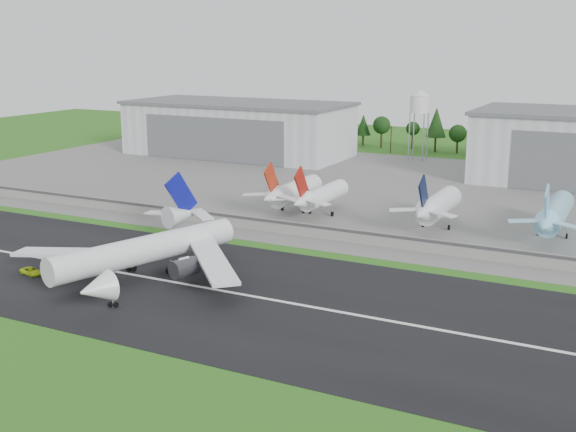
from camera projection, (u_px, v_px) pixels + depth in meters
The scene contains 15 objects.
ground at pixel (158, 300), 139.66m from camera, with size 600.00×600.00×0.00m, color #245E16.
runway at pixel (188, 285), 148.31m from camera, with size 320.00×60.00×0.10m, color black.
runway_centerline at pixel (188, 285), 148.29m from camera, with size 220.00×1.00×0.02m, color white.
apron at pixel (374, 189), 243.56m from camera, with size 320.00×150.00×0.10m, color slate.
blast_fence at pixel (287, 227), 186.85m from camera, with size 240.00×0.61×3.50m.
hangar_west at pixel (238, 128), 314.95m from camera, with size 97.00×44.00×23.20m.
water_tower at pixel (420, 101), 296.25m from camera, with size 8.40×8.40×29.40m.
utility_poles at pixel (439, 156), 312.85m from camera, with size 230.00×3.00×12.00m, color black, non-canonical shape.
treeline at pixel (448, 152), 325.84m from camera, with size 320.00×16.00×22.00m, color black, non-canonical shape.
main_airliner at pixel (145, 256), 151.40m from camera, with size 54.52×57.89×18.17m.
ground_vehicle at pixel (31, 271), 154.64m from camera, with size 2.50×5.42×1.51m, color #CDEC1B.
parked_jet_red_a at pixel (291, 192), 208.81m from camera, with size 7.36×31.29×16.81m.
parked_jet_red_b at pixel (319, 196), 204.85m from camera, with size 7.36×31.29×16.42m.
parked_jet_navy at pixel (435, 206), 189.97m from camera, with size 7.36×31.29×16.93m.
parked_jet_skyblue at pixel (553, 214), 181.60m from camera, with size 7.36×37.29×16.89m.
Camera 1 is at (82.18, -106.08, 48.96)m, focal length 45.00 mm.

